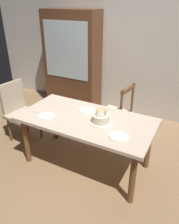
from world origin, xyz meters
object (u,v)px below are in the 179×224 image
(plate_near_celebrant, at_px, (47,116))
(chair_upholstered, at_px, (19,109))
(birthday_cake, at_px, (101,119))
(plate_near_guest, at_px, (118,136))
(plate_far_side, at_px, (87,110))
(china_cabinet, at_px, (72,61))
(dining_table, at_px, (86,124))
(chair_spindle_back, at_px, (116,114))

(plate_near_celebrant, xyz_separation_m, chair_upholstered, (-0.77, 0.27, -0.20))
(birthday_cake, xyz_separation_m, plate_near_celebrant, (-0.68, -0.18, -0.04))
(plate_near_celebrant, bearing_deg, plate_near_guest, 0.00)
(plate_near_guest, bearing_deg, plate_near_celebrant, 180.00)
(birthday_cake, bearing_deg, chair_upholstered, 176.81)
(plate_near_celebrant, distance_m, chair_upholstered, 0.84)
(birthday_cake, bearing_deg, plate_near_guest, -31.46)
(plate_far_side, height_order, china_cabinet, china_cabinet)
(plate_far_side, relative_size, chair_upholstered, 0.23)
(dining_table, bearing_deg, china_cabinet, 126.91)
(dining_table, relative_size, plate_near_celebrant, 7.76)
(plate_far_side, bearing_deg, birthday_cake, -34.40)
(plate_near_guest, bearing_deg, birthday_cake, 148.54)
(plate_far_side, height_order, chair_upholstered, chair_upholstered)
(dining_table, relative_size, plate_near_guest, 7.76)
(chair_upholstered, height_order, china_cabinet, china_cabinet)
(plate_near_celebrant, height_order, chair_upholstered, chair_upholstered)
(plate_near_guest, relative_size, china_cabinet, 0.12)
(plate_far_side, xyz_separation_m, chair_upholstered, (-1.16, -0.12, -0.20))
(plate_far_side, distance_m, chair_upholstered, 1.18)
(dining_table, distance_m, plate_near_celebrant, 0.52)
(dining_table, distance_m, china_cabinet, 1.97)
(plate_near_guest, height_order, chair_spindle_back, chair_spindle_back)
(chair_spindle_back, distance_m, china_cabinet, 1.60)
(birthday_cake, distance_m, plate_near_guest, 0.36)
(plate_far_side, bearing_deg, china_cabinet, 128.49)
(chair_spindle_back, relative_size, china_cabinet, 0.50)
(plate_near_celebrant, distance_m, plate_far_side, 0.55)
(plate_far_side, bearing_deg, plate_near_guest, -32.94)
(chair_spindle_back, bearing_deg, plate_near_celebrant, -122.02)
(birthday_cake, bearing_deg, plate_far_side, 145.60)
(dining_table, relative_size, birthday_cake, 6.09)
(chair_spindle_back, relative_size, chair_upholstered, 1.00)
(dining_table, xyz_separation_m, plate_near_celebrant, (-0.47, -0.19, 0.09))
(chair_upholstered, distance_m, china_cabinet, 1.55)
(birthday_cake, bearing_deg, dining_table, 177.47)
(birthday_cake, xyz_separation_m, china_cabinet, (-1.38, 1.57, 0.17))
(birthday_cake, relative_size, china_cabinet, 0.15)
(plate_near_guest, bearing_deg, chair_upholstered, 171.40)
(dining_table, height_order, chair_upholstered, chair_upholstered)
(birthday_cake, height_order, plate_near_guest, birthday_cake)
(dining_table, height_order, plate_near_celebrant, plate_near_celebrant)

